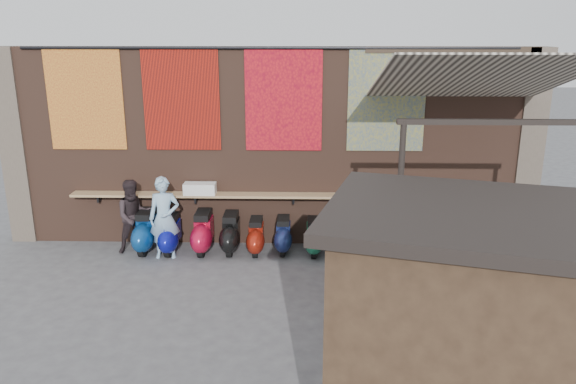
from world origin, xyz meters
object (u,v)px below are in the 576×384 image
Objects in this scene: scooter_stool_0 at (146,232)px; scooter_stool_2 at (203,233)px; diner_right at (134,216)px; shopper_navy at (405,243)px; diner_left at (164,218)px; shopper_tan at (383,252)px; scooter_stool_8 at (371,236)px; scooter_stool_6 at (314,237)px; scooter_stool_1 at (170,234)px; scooter_stool_7 at (341,237)px; shopper_grey at (475,259)px; scooter_stool_4 at (256,237)px; shelf_box at (200,189)px; market_stall at (466,350)px; scooter_stool_5 at (283,235)px; scooter_stool_3 at (231,233)px.

scooter_stool_2 is at bearing -0.25° from scooter_stool_0.
shopper_navy reaches higher than diner_right.
diner_left is 0.89× the size of shopper_tan.
scooter_stool_8 is at bearing 28.78° from shopper_tan.
scooter_stool_6 is (2.21, -0.03, -0.06)m from scooter_stool_2.
scooter_stool_0 reaches higher than scooter_stool_6.
scooter_stool_7 is at bearing 0.72° from scooter_stool_1.
shopper_navy is 1.06× the size of shopper_grey.
scooter_stool_1 reaches higher than scooter_stool_4.
diner_left reaches higher than diner_right.
market_stall reaches higher than shelf_box.
shelf_box is at bearing 171.34° from scooter_stool_5.
scooter_stool_5 is at bearing 178.15° from scooter_stool_7.
scooter_stool_8 is at bearing -3.03° from scooter_stool_5.
shopper_grey is at bearing -32.48° from scooter_stool_4.
scooter_stool_0 is at bearing -164.46° from shelf_box.
scooter_stool_0 is at bearing 179.00° from scooter_stool_4.
scooter_stool_4 is at bearing -179.90° from scooter_stool_6.
shopper_tan is at bearing -91.82° from scooter_stool_8.
scooter_stool_3 is at bearing -40.55° from shopper_navy.
diner_left is (-0.69, -0.28, 0.40)m from scooter_stool_2.
scooter_stool_1 is at bearing 179.82° from scooter_stool_8.
shopper_tan is 3.53m from market_stall.
scooter_stool_2 is 3.34m from scooter_stool_8.
shopper_grey is (4.68, -2.34, 0.48)m from scooter_stool_2.
scooter_stool_0 is 1.07× the size of scooter_stool_8.
scooter_stool_1 is at bearing -177.98° from scooter_stool_5.
diner_right is at bearing 179.41° from scooter_stool_8.
diner_right is at bearing 95.82° from shopper_tan.
shelf_box reaches higher than scooter_stool_0.
shopper_navy is at bearing -41.62° from scooter_stool_5.
scooter_stool_3 is 4.78m from shopper_grey.
scooter_stool_7 is (2.75, 0.01, -0.07)m from scooter_stool_2.
scooter_stool_3 is at bearing -6.38° from shopper_grey.
shopper_navy reaches higher than shopper_tan.
shopper_tan is at bearing 110.22° from market_stall.
shopper_tan is at bearing -33.15° from scooter_stool_2.
diner_left is at bearing -175.19° from scooter_stool_7.
scooter_stool_5 is at bearing 2.02° from scooter_stool_1.
scooter_stool_0 is at bearing 179.37° from scooter_stool_8.
diner_left is 1.09× the size of diner_right.
shopper_navy reaches higher than scooter_stool_7.
market_stall reaches higher than scooter_stool_2.
scooter_stool_8 is (2.27, -0.01, 0.04)m from scooter_stool_4.
market_stall is (2.52, -5.59, 0.98)m from scooter_stool_4.
scooter_stool_1 is 0.30× the size of market_stall.
diner_left reaches higher than scooter_stool_2.
shopper_tan is at bearing -52.11° from diner_right.
scooter_stool_8 is 2.16m from shopper_tan.
shopper_tan reaches higher than scooter_stool_3.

